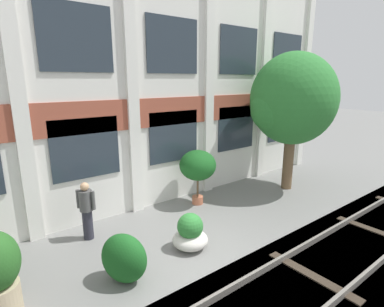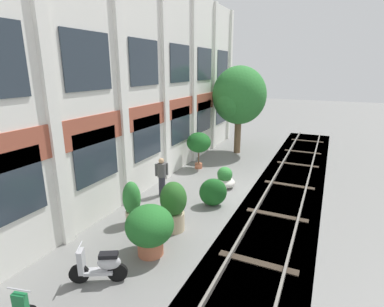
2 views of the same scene
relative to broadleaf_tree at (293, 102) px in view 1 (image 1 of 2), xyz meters
The scene contains 7 objects.
ground_plane 6.62m from the broadleaf_tree, 166.39° to the right, with size 80.00×80.00×0.00m, color slate.
apartment_facade 5.97m from the broadleaf_tree, 160.46° to the left, with size 18.15×0.64×8.56m.
broadleaf_tree is the anchor object (origin of this frame).
potted_plant_tall_urn 4.30m from the broadleaf_tree, 166.06° to the left, with size 1.22×1.22×1.86m.
potted_plant_wide_bowl 6.40m from the broadleaf_tree, 168.54° to the right, with size 0.89×0.89×0.91m.
resident_by_doorway 7.89m from the broadleaf_tree, behind, with size 0.37×0.43×1.57m.
topiary_hedge 8.03m from the broadleaf_tree, 169.98° to the right, with size 1.03×0.70×1.05m, color #19561E.
Camera 1 is at (-4.07, -5.17, 4.11)m, focal length 28.00 mm.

